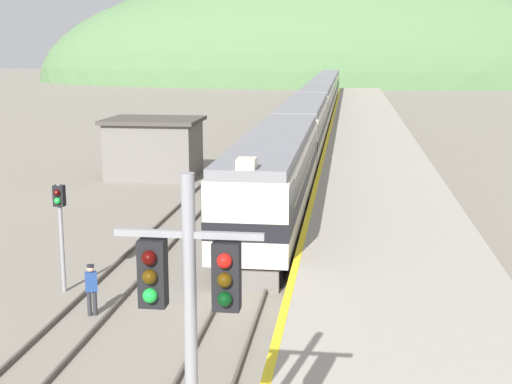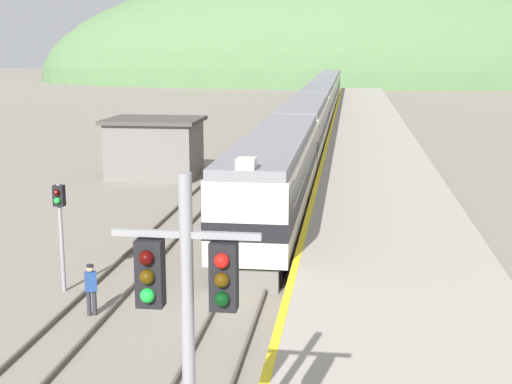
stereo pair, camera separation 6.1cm
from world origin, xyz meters
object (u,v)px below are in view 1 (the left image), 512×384
at_px(carriage_second, 304,127).
at_px(carriage_fifth, 329,84).
at_px(track_worker, 91,287).
at_px(carriage_third, 317,105).
at_px(signal_post_siding, 60,215).
at_px(signal_mast_main, 190,325).
at_px(express_train_lead_car, 275,176).
at_px(carriage_fourth, 324,92).

height_order(carriage_second, carriage_fifth, same).
bearing_deg(carriage_second, track_worker, -97.53).
bearing_deg(carriage_fifth, carriage_second, -90.00).
relative_size(carriage_third, signal_post_siding, 5.27).
distance_m(carriage_third, track_worker, 54.68).
xyz_separation_m(signal_mast_main, track_worker, (-5.59, 10.62, -3.32)).
bearing_deg(signal_post_siding, express_train_lead_car, 59.52).
relative_size(carriage_third, carriage_fourth, 1.00).
bearing_deg(express_train_lead_car, carriage_fourth, 90.00).
xyz_separation_m(carriage_second, carriage_fourth, (0.00, 41.61, 0.00)).
relative_size(carriage_fourth, track_worker, 12.03).
relative_size(express_train_lead_car, track_worker, 12.15).
height_order(carriage_fourth, signal_mast_main, signal_mast_main).
bearing_deg(carriage_second, carriage_fifth, 90.00).
distance_m(carriage_fourth, signal_post_siding, 73.54).
distance_m(carriage_second, carriage_third, 20.80).
relative_size(carriage_second, signal_mast_main, 3.04).
xyz_separation_m(carriage_second, signal_mast_main, (1.14, -44.29, 1.95)).
relative_size(carriage_fourth, carriage_fifth, 1.00).
height_order(carriage_fourth, carriage_fifth, same).
xyz_separation_m(carriage_third, signal_post_siding, (-6.20, -52.48, 0.41)).
distance_m(carriage_third, carriage_fifth, 41.61).
xyz_separation_m(carriage_second, carriage_third, (0.00, 20.80, 0.00)).
height_order(carriage_third, carriage_fifth, same).
bearing_deg(signal_post_siding, carriage_fourth, 85.16).
relative_size(carriage_fourth, signal_post_siding, 5.27).
bearing_deg(carriage_second, express_train_lead_car, -90.00).
bearing_deg(signal_mast_main, carriage_fifth, 90.61).
bearing_deg(track_worker, express_train_lead_car, 70.46).
height_order(carriage_second, track_worker, carriage_second).
bearing_deg(signal_mast_main, track_worker, 117.79).
height_order(carriage_third, signal_mast_main, signal_mast_main).
height_order(carriage_fifth, track_worker, carriage_fifth).
xyz_separation_m(carriage_fifth, signal_post_siding, (-6.20, -94.08, 0.41)).
distance_m(signal_mast_main, signal_post_siding, 14.68).
bearing_deg(carriage_second, signal_mast_main, -88.52).
bearing_deg(track_worker, signal_post_siding, 131.22).
distance_m(carriage_fourth, signal_mast_main, 85.93).
bearing_deg(express_train_lead_car, signal_mast_main, -87.17).
xyz_separation_m(express_train_lead_car, carriage_second, (0.00, 21.13, -0.01)).
height_order(express_train_lead_car, carriage_fifth, express_train_lead_car).
xyz_separation_m(carriage_third, carriage_fourth, (0.00, 20.80, 0.00)).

